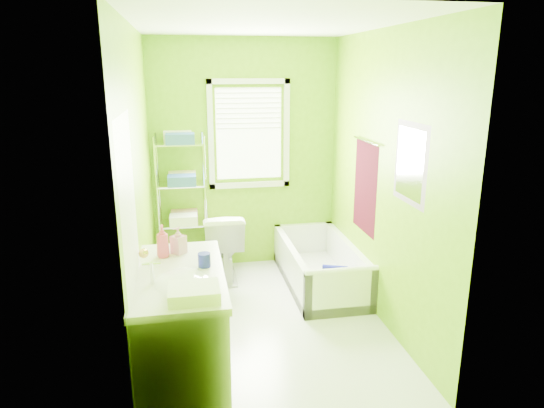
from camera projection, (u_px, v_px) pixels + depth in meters
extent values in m
plane|color=silver|center=(267.00, 321.00, 4.50)|extent=(2.90, 2.90, 0.00)
cube|color=#68A107|center=(245.00, 156.00, 5.52)|extent=(2.10, 0.04, 2.60)
cube|color=#68A107|center=(310.00, 242.00, 2.78)|extent=(2.10, 0.04, 2.60)
cube|color=#68A107|center=(140.00, 190.00, 3.97)|extent=(0.04, 2.90, 2.60)
cube|color=#68A107|center=(382.00, 180.00, 4.33)|extent=(0.04, 2.90, 2.60)
cube|color=white|center=(266.00, 24.00, 3.80)|extent=(2.10, 2.90, 0.04)
cube|color=white|center=(249.00, 134.00, 5.46)|extent=(0.74, 0.01, 1.01)
cube|color=white|center=(250.00, 185.00, 5.59)|extent=(0.92, 0.05, 0.06)
cube|color=white|center=(248.00, 81.00, 5.28)|extent=(0.92, 0.05, 0.06)
cube|color=white|center=(211.00, 135.00, 5.36)|extent=(0.06, 0.05, 1.22)
cube|color=white|center=(287.00, 134.00, 5.51)|extent=(0.06, 0.05, 1.22)
cube|color=white|center=(249.00, 108.00, 5.35)|extent=(0.72, 0.02, 0.50)
cube|color=white|center=(134.00, 272.00, 3.10)|extent=(0.02, 0.80, 2.00)
sphere|color=gold|center=(144.00, 253.00, 3.42)|extent=(0.07, 0.07, 0.07)
cube|color=#3B0611|center=(365.00, 187.00, 4.70)|extent=(0.02, 0.58, 0.90)
cylinder|color=silver|center=(366.00, 141.00, 4.58)|extent=(0.02, 0.62, 0.02)
cube|color=#CC5972|center=(411.00, 164.00, 3.74)|extent=(0.02, 0.54, 0.64)
cube|color=white|center=(410.00, 164.00, 3.74)|extent=(0.01, 0.44, 0.54)
cube|color=white|center=(319.00, 280.00, 5.26)|extent=(0.71, 1.52, 0.10)
cube|color=white|center=(291.00, 267.00, 5.16)|extent=(0.07, 1.52, 0.45)
cube|color=white|center=(348.00, 262.00, 5.27)|extent=(0.07, 1.52, 0.45)
cube|color=white|center=(341.00, 294.00, 4.53)|extent=(0.71, 0.07, 0.45)
cube|color=white|center=(303.00, 242.00, 5.90)|extent=(0.71, 0.07, 0.45)
cylinder|color=white|center=(342.00, 271.00, 4.47)|extent=(0.71, 0.07, 0.07)
cylinder|color=#1215AA|center=(333.00, 293.00, 4.76)|extent=(0.36, 0.36, 0.06)
cylinder|color=#F7FF1A|center=(334.00, 288.00, 4.74)|extent=(0.33, 0.33, 0.05)
cube|color=#1215AA|center=(335.00, 277.00, 4.86)|extent=(0.25, 0.13, 0.23)
imported|color=white|center=(223.00, 244.00, 5.36)|extent=(0.44, 0.76, 0.77)
cube|color=silver|center=(182.00, 333.00, 3.48)|extent=(0.58, 1.17, 0.85)
cube|color=silver|center=(179.00, 275.00, 3.36)|extent=(0.61, 1.20, 0.05)
ellipsoid|color=white|center=(182.00, 286.00, 3.21)|extent=(0.40, 0.52, 0.14)
cylinder|color=silver|center=(152.00, 274.00, 3.15)|extent=(0.03, 0.03, 0.16)
cylinder|color=silver|center=(151.00, 264.00, 3.13)|extent=(0.12, 0.02, 0.02)
imported|color=#D33E69|center=(163.00, 241.00, 3.59)|extent=(0.10, 0.10, 0.25)
imported|color=#C680A7|center=(178.00, 240.00, 3.67)|extent=(0.13, 0.13, 0.21)
cylinder|color=#171C95|center=(204.00, 260.00, 3.43)|extent=(0.09, 0.09, 0.10)
cube|color=white|center=(194.00, 293.00, 2.95)|extent=(0.31, 0.25, 0.08)
cylinder|color=silver|center=(158.00, 211.00, 5.17)|extent=(0.02, 0.02, 1.59)
cylinder|color=silver|center=(160.00, 203.00, 5.46)|extent=(0.02, 0.02, 1.59)
cylinder|color=silver|center=(206.00, 209.00, 5.25)|extent=(0.02, 0.02, 1.59)
cylinder|color=silver|center=(205.00, 201.00, 5.54)|extent=(0.02, 0.02, 1.59)
cube|color=silver|center=(185.00, 260.00, 5.53)|extent=(0.53, 0.33, 0.02)
cube|color=silver|center=(183.00, 223.00, 5.41)|extent=(0.53, 0.33, 0.02)
cube|color=silver|center=(181.00, 184.00, 5.29)|extent=(0.53, 0.33, 0.02)
cube|color=silver|center=(179.00, 143.00, 5.17)|extent=(0.53, 0.33, 0.02)
cube|color=#2F5DAD|center=(180.00, 139.00, 5.06)|extent=(0.30, 0.20, 0.11)
cube|color=white|center=(178.00, 136.00, 5.26)|extent=(0.30, 0.20, 0.11)
cube|color=#2F5DAD|center=(182.00, 180.00, 5.18)|extent=(0.30, 0.20, 0.11)
cube|color=beige|center=(182.00, 176.00, 5.39)|extent=(0.30, 0.20, 0.11)
cube|color=white|center=(184.00, 220.00, 5.32)|extent=(0.30, 0.20, 0.11)
cube|color=#EBA0B1|center=(184.00, 214.00, 5.52)|extent=(0.30, 0.20, 0.11)
cube|color=#EBA0B1|center=(208.00, 244.00, 5.52)|extent=(0.03, 0.28, 0.50)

